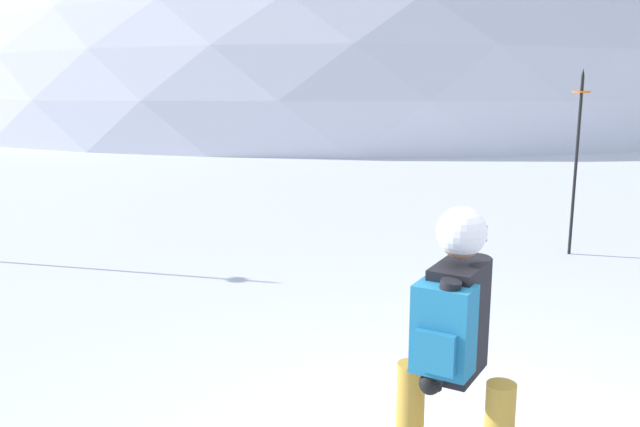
{
  "coord_description": "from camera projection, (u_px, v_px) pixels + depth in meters",
  "views": [
    {
      "loc": [
        -1.88,
        -3.41,
        2.5
      ],
      "look_at": [
        -0.1,
        2.76,
        1.0
      ],
      "focal_mm": 41.8,
      "sensor_mm": 36.0,
      "label": 1
    }
  ],
  "objects": [
    {
      "name": "piste_marker_far",
      "position": [
        577.0,
        151.0,
        8.65
      ],
      "size": [
        0.2,
        0.2,
        2.19
      ],
      "color": "black",
      "rests_on": "ground"
    },
    {
      "name": "snowboarder_main",
      "position": [
        454.0,
        362.0,
        3.75
      ],
      "size": [
        1.37,
        1.4,
        1.71
      ],
      "color": "orange",
      "rests_on": "ground"
    },
    {
      "name": "ridge_peak_main",
      "position": [
        362.0,
        97.0,
        33.76
      ],
      "size": [
        39.93,
        35.93,
        17.39
      ],
      "color": "white",
      "rests_on": "ground"
    }
  ]
}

